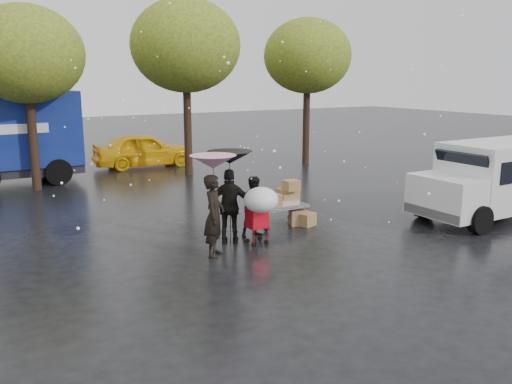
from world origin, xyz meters
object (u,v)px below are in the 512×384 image
vendor_cart (282,200)px  shopping_cart (260,203)px  white_van (495,178)px  person_black (230,207)px  person_pink (214,216)px  yellow_taxi (144,150)px

vendor_cart → shopping_cart: size_ratio=1.04×
white_van → person_black: bearing=167.9°
person_pink → white_van: (8.58, -1.02, 0.21)m
white_van → yellow_taxi: bearing=112.7°
person_pink → yellow_taxi: bearing=26.2°
person_black → yellow_taxi: person_black is taller
person_black → shopping_cart: (0.53, -0.56, 0.13)m
white_van → person_pink: bearing=173.2°
yellow_taxi → shopping_cart: bearing=177.0°
shopping_cart → person_black: bearing=133.4°
shopping_cart → white_van: (7.29, -1.12, 0.10)m
person_black → white_van: bearing=-160.3°
shopping_cart → yellow_taxi: bearing=83.3°
person_pink → yellow_taxi: (2.78, 12.81, -0.18)m
person_pink → vendor_cart: person_pink is taller
person_pink → shopping_cart: bearing=-47.3°
person_pink → person_black: person_pink is taller
person_pink → white_van: size_ratio=0.39×
person_black → white_van: white_van is taller
person_pink → white_van: 8.64m
shopping_cart → vendor_cart: bearing=41.5°
vendor_cart → person_black: bearing=-159.7°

